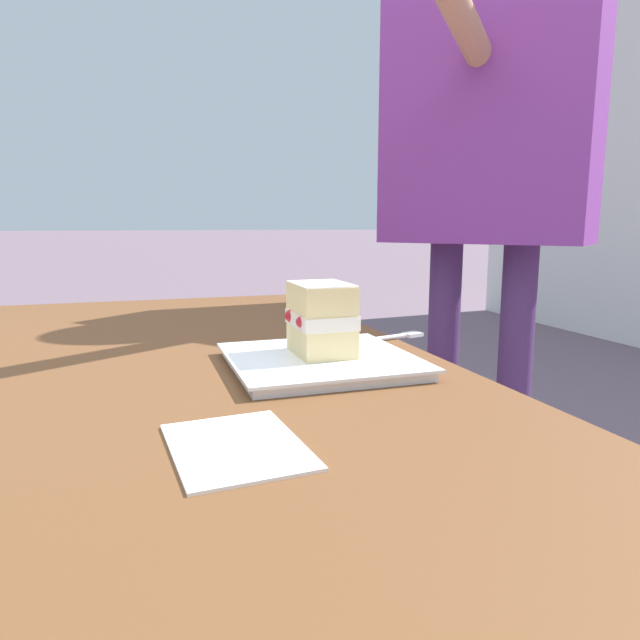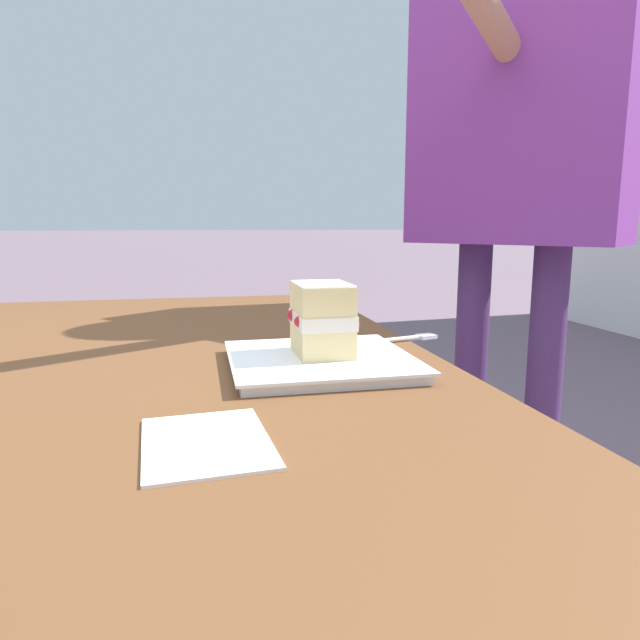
{
  "view_description": "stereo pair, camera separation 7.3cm",
  "coord_description": "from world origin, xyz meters",
  "px_view_note": "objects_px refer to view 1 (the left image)",
  "views": [
    {
      "loc": [
        0.63,
        0.11,
        0.87
      ],
      "look_at": [
        -0.06,
        0.34,
        0.74
      ],
      "focal_mm": 31.43,
      "sensor_mm": 36.0,
      "label": 1
    },
    {
      "loc": [
        0.65,
        0.18,
        0.87
      ],
      "look_at": [
        -0.06,
        0.34,
        0.74
      ],
      "focal_mm": 31.43,
      "sensor_mm": 36.0,
      "label": 2
    }
  ],
  "objects_px": {
    "patio_table": "(37,470)",
    "dessert_fork": "(386,338)",
    "dessert_plate": "(320,361)",
    "diner_person": "(488,121)",
    "cake_slice": "(321,319)",
    "paper_napkin": "(236,446)"
  },
  "relations": [
    {
      "from": "patio_table",
      "to": "dessert_fork",
      "type": "distance_m",
      "value": 0.53
    },
    {
      "from": "patio_table",
      "to": "dessert_plate",
      "type": "bearing_deg",
      "value": 99.73
    },
    {
      "from": "patio_table",
      "to": "diner_person",
      "type": "relative_size",
      "value": 1.01
    },
    {
      "from": "cake_slice",
      "to": "diner_person",
      "type": "bearing_deg",
      "value": 127.85
    },
    {
      "from": "diner_person",
      "to": "dessert_plate",
      "type": "bearing_deg",
      "value": -51.78
    },
    {
      "from": "dessert_plate",
      "to": "dessert_fork",
      "type": "bearing_deg",
      "value": 129.91
    },
    {
      "from": "patio_table",
      "to": "diner_person",
      "type": "xyz_separation_m",
      "value": [
        -0.47,
        0.86,
        0.48
      ]
    },
    {
      "from": "dessert_plate",
      "to": "diner_person",
      "type": "bearing_deg",
      "value": 128.22
    },
    {
      "from": "patio_table",
      "to": "cake_slice",
      "type": "relative_size",
      "value": 16.61
    },
    {
      "from": "dessert_fork",
      "to": "cake_slice",
      "type": "bearing_deg",
      "value": -51.28
    },
    {
      "from": "dessert_plate",
      "to": "diner_person",
      "type": "height_order",
      "value": "diner_person"
    },
    {
      "from": "patio_table",
      "to": "dessert_plate",
      "type": "relative_size",
      "value": 6.92
    },
    {
      "from": "cake_slice",
      "to": "paper_napkin",
      "type": "bearing_deg",
      "value": -32.62
    },
    {
      "from": "dessert_plate",
      "to": "cake_slice",
      "type": "xyz_separation_m",
      "value": [
        -0.01,
        0.0,
        0.06
      ]
    },
    {
      "from": "dessert_plate",
      "to": "cake_slice",
      "type": "height_order",
      "value": "cake_slice"
    },
    {
      "from": "cake_slice",
      "to": "dessert_plate",
      "type": "bearing_deg",
      "value": -27.25
    },
    {
      "from": "dessert_fork",
      "to": "diner_person",
      "type": "distance_m",
      "value": 0.62
    },
    {
      "from": "patio_table",
      "to": "diner_person",
      "type": "height_order",
      "value": "diner_person"
    },
    {
      "from": "paper_napkin",
      "to": "diner_person",
      "type": "height_order",
      "value": "diner_person"
    },
    {
      "from": "dessert_plate",
      "to": "paper_napkin",
      "type": "relative_size",
      "value": 1.55
    },
    {
      "from": "dessert_fork",
      "to": "paper_napkin",
      "type": "distance_m",
      "value": 0.48
    },
    {
      "from": "patio_table",
      "to": "paper_napkin",
      "type": "height_order",
      "value": "paper_napkin"
    }
  ]
}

